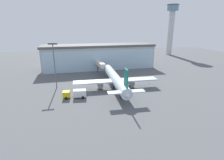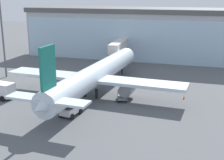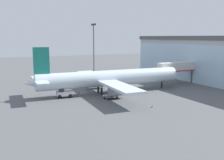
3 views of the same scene
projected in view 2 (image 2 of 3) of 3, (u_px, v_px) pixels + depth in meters
The scene contains 9 objects.
ground at pixel (75, 104), 48.77m from camera, with size 240.00×240.00×0.00m, color #545659.
terminal_building at pixel (139, 33), 82.97m from camera, with size 60.49×16.47×12.90m.
jet_bridge at pixel (120, 47), 73.05m from camera, with size 3.47×13.63×5.94m.
apron_light_mast at pixel (2, 28), 61.72m from camera, with size 3.20×0.40×16.52m.
airplane at pixel (95, 75), 52.53m from camera, with size 31.06×36.98×10.59m.
baggage_cart at pixel (122, 98), 50.06m from camera, with size 2.36×3.15×1.50m.
pushback_tug at pixel (70, 109), 43.68m from camera, with size 2.47×3.38×2.30m.
safety_cone_nose at pixel (70, 103), 48.14m from camera, with size 0.36×0.36×0.55m, color orange.
safety_cone_wingtip at pixel (184, 97), 50.90m from camera, with size 0.36×0.36×0.55m, color orange.
Camera 2 is at (20.51, -41.53, 16.76)m, focal length 50.00 mm.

